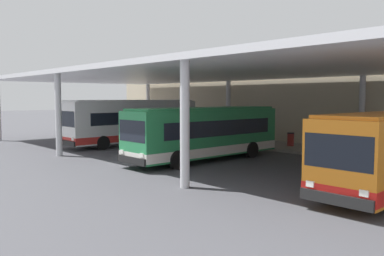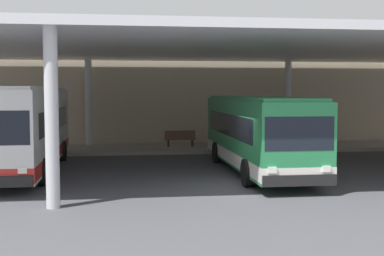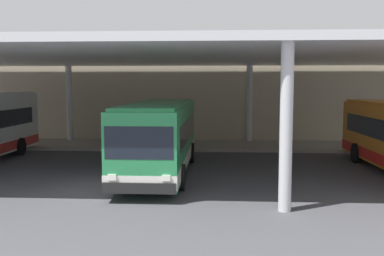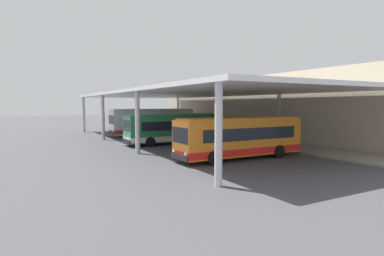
% 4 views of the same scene
% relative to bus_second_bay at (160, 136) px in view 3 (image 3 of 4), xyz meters
% --- Properties ---
extents(ground_plane, '(200.00, 200.00, 0.00)m').
position_rel_bus_second_bay_xyz_m(ground_plane, '(-1.48, -3.21, -1.66)').
color(ground_plane, '#47474C').
extents(platform_kerb, '(42.00, 4.50, 0.18)m').
position_rel_bus_second_bay_xyz_m(platform_kerb, '(-1.48, 8.54, -1.57)').
color(platform_kerb, gray).
rests_on(platform_kerb, ground).
extents(station_building_facade, '(48.00, 1.60, 7.63)m').
position_rel_bus_second_bay_xyz_m(station_building_facade, '(-1.48, 11.79, 2.16)').
color(station_building_facade, '#C1B293').
rests_on(station_building_facade, ground).
extents(canopy_shelter, '(40.00, 17.00, 5.55)m').
position_rel_bus_second_bay_xyz_m(canopy_shelter, '(-1.48, 2.29, 3.66)').
color(canopy_shelter, silver).
rests_on(canopy_shelter, ground).
extents(bus_second_bay, '(2.74, 10.53, 3.17)m').
position_rel_bus_second_bay_xyz_m(bus_second_bay, '(0.00, 0.00, 0.00)').
color(bus_second_bay, '#28844C').
rests_on(bus_second_bay, ground).
extents(bench_waiting, '(1.80, 0.45, 0.92)m').
position_rel_bus_second_bay_xyz_m(bench_waiting, '(-2.32, 8.60, -0.99)').
color(bench_waiting, brown).
rests_on(bench_waiting, platform_kerb).
extents(trash_bin, '(0.52, 0.52, 0.98)m').
position_rel_bus_second_bay_xyz_m(trash_bin, '(0.10, 8.72, -0.98)').
color(trash_bin, maroon).
rests_on(trash_bin, platform_kerb).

